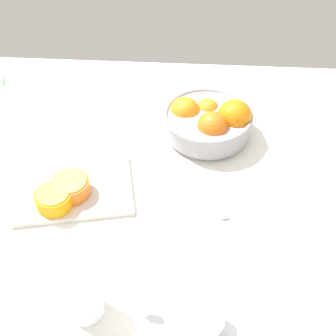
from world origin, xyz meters
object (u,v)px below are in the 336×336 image
Objects in this scene: cutting_board at (74,190)px; spoon at (212,209)px; fruit_bowl at (209,121)px; orange_half_0 at (54,199)px; orange_half_1 at (71,187)px; second_glass at (84,298)px.

cutting_board is 32.10cm from spoon.
orange_half_0 is (-33.90, -27.70, -1.60)cm from fruit_bowl.
orange_half_1 is 0.71× the size of spoon.
second_glass reaches higher than cutting_board.
spoon is (31.88, -2.10, -2.81)cm from orange_half_1.
orange_half_1 is (-30.97, -23.88, -1.55)cm from fruit_bowl.
orange_half_1 is at bearing 52.54° from orange_half_0.
spoon is (0.90, -25.99, -4.36)cm from fruit_bowl.
second_glass reaches higher than orange_half_1.
orange_half_0 is 0.95× the size of orange_half_1.
cutting_board is at bearing 89.92° from orange_half_1.
orange_half_1 is 32.07cm from spoon.
fruit_bowl is 2.29× the size of second_glass.
second_glass is 31.05cm from cutting_board.
fruit_bowl is 43.80cm from orange_half_0.
cutting_board is at bearing -144.34° from fruit_bowl.
second_glass is 0.38× the size of cutting_board.
second_glass is (-22.29, -51.80, -0.47)cm from fruit_bowl.
orange_half_1 reaches higher than cutting_board.
cutting_board is (-30.97, -22.22, -4.16)cm from fruit_bowl.
orange_half_1 is (-0.00, -1.67, 2.61)cm from cutting_board.
cutting_board is 2.20× the size of spoon.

